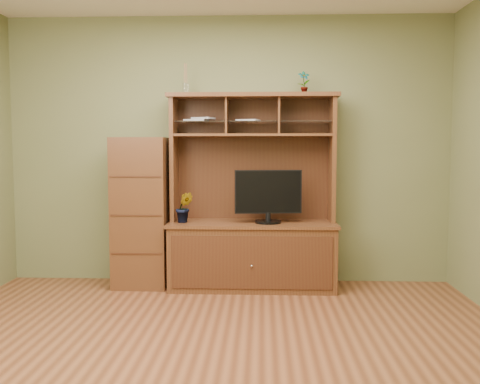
{
  "coord_description": "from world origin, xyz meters",
  "views": [
    {
      "loc": [
        0.35,
        -3.47,
        1.38
      ],
      "look_at": [
        0.16,
        1.2,
        0.99
      ],
      "focal_mm": 40.0,
      "sensor_mm": 36.0,
      "label": 1
    }
  ],
  "objects": [
    {
      "name": "room",
      "position": [
        0.0,
        0.0,
        1.35
      ],
      "size": [
        4.54,
        4.04,
        2.74
      ],
      "color": "brown",
      "rests_on": "ground"
    },
    {
      "name": "media_hutch",
      "position": [
        0.26,
        1.73,
        0.52
      ],
      "size": [
        1.66,
        0.61,
        1.9
      ],
      "color": "#412412",
      "rests_on": "room"
    },
    {
      "name": "monitor",
      "position": [
        0.41,
        1.65,
        0.92
      ],
      "size": [
        0.65,
        0.25,
        0.51
      ],
      "rotation": [
        0.0,
        0.0,
        0.12
      ],
      "color": "black",
      "rests_on": "media_hutch"
    },
    {
      "name": "orchid_plant",
      "position": [
        -0.4,
        1.65,
        0.8
      ],
      "size": [
        0.18,
        0.15,
        0.3
      ],
      "primitive_type": "imported",
      "rotation": [
        0.0,
        0.0,
        0.12
      ],
      "color": "#25551D",
      "rests_on": "media_hutch"
    },
    {
      "name": "top_plant",
      "position": [
        0.75,
        1.8,
        2.01
      ],
      "size": [
        0.13,
        0.1,
        0.22
      ],
      "primitive_type": "imported",
      "rotation": [
        0.0,
        0.0,
        0.17
      ],
      "color": "#326824",
      "rests_on": "media_hutch"
    },
    {
      "name": "reed_diffuser",
      "position": [
        -0.4,
        1.81,
        2.02
      ],
      "size": [
        0.06,
        0.06,
        0.3
      ],
      "color": "silver",
      "rests_on": "media_hutch"
    },
    {
      "name": "magazines",
      "position": [
        -0.11,
        1.81,
        1.65
      ],
      "size": [
        0.76,
        0.21,
        0.04
      ],
      "color": "#A1A0A5",
      "rests_on": "media_hutch"
    },
    {
      "name": "side_cabinet",
      "position": [
        -0.84,
        1.74,
        0.74
      ],
      "size": [
        0.53,
        0.48,
        1.47
      ],
      "color": "#412412",
      "rests_on": "room"
    }
  ]
}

